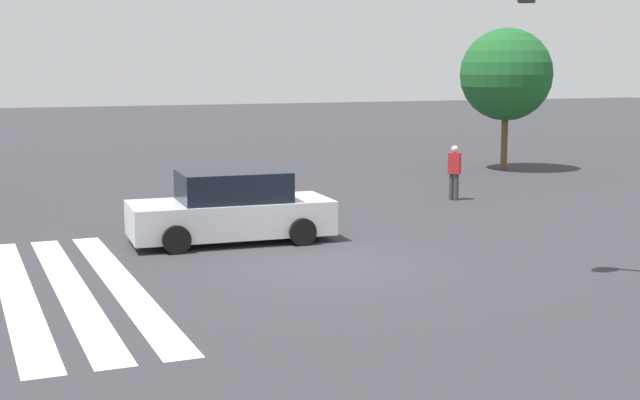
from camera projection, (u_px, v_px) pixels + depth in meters
ground_plane at (320, 265)px, 18.52m from camera, size 154.12×154.12×0.00m
crosswalk_markings at (17, 293)px, 16.23m from camera, size 9.69×4.40×0.01m
car_2 at (231, 209)px, 20.93m from camera, size 2.42×4.82×1.67m
pedestrian at (454, 170)px, 27.41m from camera, size 0.41×0.41×1.69m
tree_corner_a at (506, 75)px, 35.02m from camera, size 3.64×3.64×5.60m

